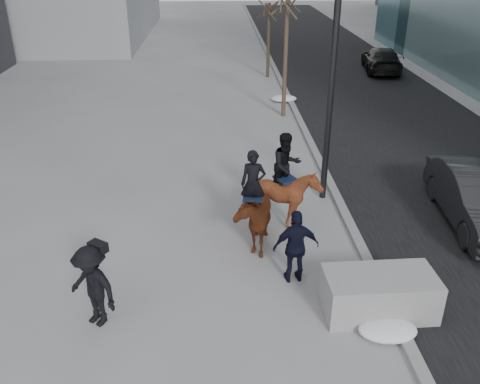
{
  "coord_description": "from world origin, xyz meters",
  "views": [
    {
      "loc": [
        -0.51,
        -9.68,
        6.88
      ],
      "look_at": [
        0.0,
        1.2,
        1.5
      ],
      "focal_mm": 38.0,
      "sensor_mm": 36.0,
      "label": 1
    }
  ],
  "objects_px": {
    "mounted_left": "(253,212)",
    "mounted_right": "(286,191)",
    "car_near": "(478,198)",
    "planter": "(379,294)"
  },
  "relations": [
    {
      "from": "planter",
      "to": "car_near",
      "type": "relative_size",
      "value": 0.49
    },
    {
      "from": "mounted_left",
      "to": "mounted_right",
      "type": "xyz_separation_m",
      "value": [
        0.92,
        0.89,
        0.12
      ]
    },
    {
      "from": "mounted_left",
      "to": "mounted_right",
      "type": "relative_size",
      "value": 0.95
    },
    {
      "from": "planter",
      "to": "mounted_right",
      "type": "bearing_deg",
      "value": 111.8
    },
    {
      "from": "car_near",
      "to": "mounted_right",
      "type": "height_order",
      "value": "mounted_right"
    },
    {
      "from": "planter",
      "to": "mounted_right",
      "type": "relative_size",
      "value": 0.87
    },
    {
      "from": "planter",
      "to": "mounted_right",
      "type": "distance_m",
      "value": 3.98
    },
    {
      "from": "mounted_left",
      "to": "mounted_right",
      "type": "height_order",
      "value": "mounted_right"
    },
    {
      "from": "planter",
      "to": "car_near",
      "type": "distance_m",
      "value": 5.11
    },
    {
      "from": "mounted_left",
      "to": "car_near",
      "type": "bearing_deg",
      "value": 7.17
    }
  ]
}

